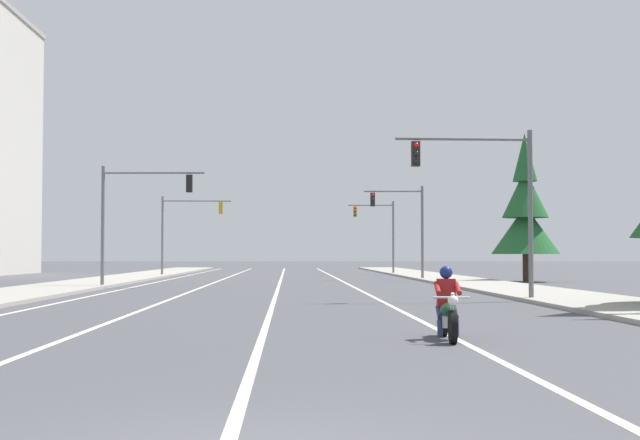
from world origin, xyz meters
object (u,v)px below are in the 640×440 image
object	(u,v)px
traffic_signal_far_right	(381,227)
conifer_tree_right_verge_far	(525,213)
motorcycle_with_rider	(447,310)
traffic_signal_near_right	(491,187)
traffic_signal_near_left	(133,207)
traffic_signal_mid_right	(406,219)
traffic_signal_mid_left	(183,223)

from	to	relation	value
traffic_signal_far_right	conifer_tree_right_verge_far	size ratio (longest dim) A/B	0.68
motorcycle_with_rider	traffic_signal_near_right	world-z (taller)	traffic_signal_near_right
traffic_signal_near_right	traffic_signal_near_left	world-z (taller)	same
motorcycle_with_rider	traffic_signal_mid_right	world-z (taller)	traffic_signal_mid_right
motorcycle_with_rider	traffic_signal_mid_right	bearing A→B (deg)	83.40
traffic_signal_mid_left	conifer_tree_right_verge_far	size ratio (longest dim) A/B	0.68
motorcycle_with_rider	traffic_signal_mid_left	distance (m)	51.55
traffic_signal_near_right	motorcycle_with_rider	bearing A→B (deg)	-106.89
motorcycle_with_rider	traffic_signal_mid_right	distance (m)	39.72
motorcycle_with_rider	traffic_signal_near_right	xyz separation A→B (m)	(4.16, 13.70, 3.52)
traffic_signal_near_right	traffic_signal_near_left	xyz separation A→B (m)	(-15.28, 13.37, 0.02)
motorcycle_with_rider	traffic_signal_far_right	world-z (taller)	traffic_signal_far_right
conifer_tree_right_verge_far	traffic_signal_far_right	bearing A→B (deg)	108.70
traffic_signal_near_right	traffic_signal_near_left	bearing A→B (deg)	138.81
traffic_signal_far_right	conifer_tree_right_verge_far	world-z (taller)	conifer_tree_right_verge_far
traffic_signal_near_right	traffic_signal_far_right	distance (m)	41.72
traffic_signal_near_right	traffic_signal_mid_left	distance (m)	39.64
traffic_signal_far_right	traffic_signal_mid_right	bearing A→B (deg)	-90.20
motorcycle_with_rider	traffic_signal_far_right	size ratio (longest dim) A/B	0.35
motorcycle_with_rider	traffic_signal_near_left	distance (m)	29.48
traffic_signal_near_left	traffic_signal_far_right	size ratio (longest dim) A/B	1.00
conifer_tree_right_verge_far	traffic_signal_near_left	bearing A→B (deg)	-159.86
traffic_signal_near_left	traffic_signal_far_right	distance (m)	32.41
traffic_signal_near_right	traffic_signal_far_right	bearing A→B (deg)	89.39
motorcycle_with_rider	traffic_signal_mid_left	xyz separation A→B (m)	(-11.43, 50.14, 3.54)
traffic_signal_near_left	traffic_signal_mid_left	bearing A→B (deg)	90.76
traffic_signal_mid_left	conifer_tree_right_verge_far	distance (m)	27.21
traffic_signal_near_right	traffic_signal_near_left	size ratio (longest dim) A/B	1.00
conifer_tree_right_verge_far	traffic_signal_mid_left	bearing A→B (deg)	147.04
motorcycle_with_rider	conifer_tree_right_verge_far	bearing A→B (deg)	72.11
traffic_signal_near_right	traffic_signal_mid_left	bearing A→B (deg)	113.16
motorcycle_with_rider	traffic_signal_mid_left	world-z (taller)	traffic_signal_mid_left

